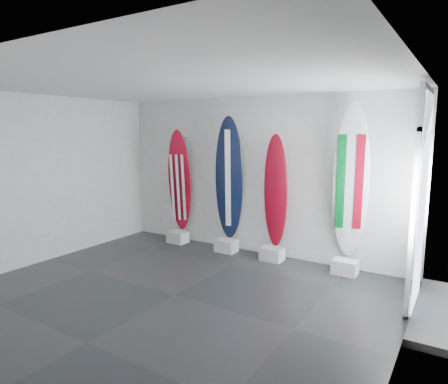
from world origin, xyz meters
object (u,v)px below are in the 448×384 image
Objects in this scene: surfboard_usa at (180,181)px; surfboard_navy at (229,179)px; surfboard_swiss at (276,191)px; surfboard_italy at (351,183)px.

surfboard_navy reaches higher than surfboard_usa.
surfboard_navy is (1.22, 0.00, 0.13)m from surfboard_usa.
surfboard_navy is 1.16× the size of surfboard_swiss.
surfboard_italy reaches higher than surfboard_swiss.
surfboard_italy is (1.33, 0.00, 0.24)m from surfboard_swiss.
surfboard_italy is (2.32, 0.00, 0.08)m from surfboard_navy.
surfboard_italy is at bearing -19.99° from surfboard_navy.
surfboard_swiss is 1.35m from surfboard_italy.
surfboard_swiss is at bearing -19.99° from surfboard_navy.
surfboard_usa is at bearing 165.57° from surfboard_italy.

